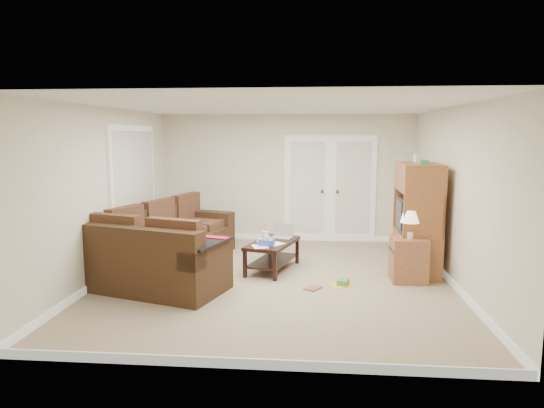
# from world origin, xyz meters

# --- Properties ---
(floor) EXTENTS (5.50, 5.50, 0.00)m
(floor) POSITION_xyz_m (0.00, 0.00, 0.00)
(floor) COLOR tan
(floor) RESTS_ON ground
(ceiling) EXTENTS (5.00, 5.50, 0.02)m
(ceiling) POSITION_xyz_m (0.00, 0.00, 2.50)
(ceiling) COLOR white
(ceiling) RESTS_ON wall_back
(wall_left) EXTENTS (0.02, 5.50, 2.50)m
(wall_left) POSITION_xyz_m (-2.50, 0.00, 1.25)
(wall_left) COLOR silver
(wall_left) RESTS_ON floor
(wall_right) EXTENTS (0.02, 5.50, 2.50)m
(wall_right) POSITION_xyz_m (2.50, 0.00, 1.25)
(wall_right) COLOR silver
(wall_right) RESTS_ON floor
(wall_back) EXTENTS (5.00, 0.02, 2.50)m
(wall_back) POSITION_xyz_m (0.00, 2.75, 1.25)
(wall_back) COLOR silver
(wall_back) RESTS_ON floor
(wall_front) EXTENTS (5.00, 0.02, 2.50)m
(wall_front) POSITION_xyz_m (0.00, -2.75, 1.25)
(wall_front) COLOR silver
(wall_front) RESTS_ON floor
(baseboards) EXTENTS (5.00, 5.50, 0.10)m
(baseboards) POSITION_xyz_m (0.00, 0.00, 0.05)
(baseboards) COLOR white
(baseboards) RESTS_ON floor
(french_doors) EXTENTS (1.80, 0.05, 2.13)m
(french_doors) POSITION_xyz_m (0.85, 2.71, 1.04)
(french_doors) COLOR white
(french_doors) RESTS_ON floor
(window_left) EXTENTS (0.05, 1.92, 1.42)m
(window_left) POSITION_xyz_m (-2.46, 1.00, 1.55)
(window_left) COLOR white
(window_left) RESTS_ON wall_left
(sectional_sofa) EXTENTS (2.21, 3.48, 0.94)m
(sectional_sofa) POSITION_xyz_m (-1.72, 0.19, 0.37)
(sectional_sofa) COLOR #3C2717
(sectional_sofa) RESTS_ON floor
(coffee_table) EXTENTS (0.85, 1.23, 0.76)m
(coffee_table) POSITION_xyz_m (-0.09, 0.52, 0.25)
(coffee_table) COLOR black
(coffee_table) RESTS_ON floor
(tv_armoire) EXTENTS (0.60, 1.06, 1.81)m
(tv_armoire) POSITION_xyz_m (2.11, 0.57, 0.85)
(tv_armoire) COLOR brown
(tv_armoire) RESTS_ON floor
(side_cabinet) EXTENTS (0.50, 0.50, 1.04)m
(side_cabinet) POSITION_xyz_m (1.91, 0.11, 0.37)
(side_cabinet) COLOR #965B37
(side_cabinet) RESTS_ON floor
(space_heater) EXTENTS (0.14, 0.13, 0.29)m
(space_heater) POSITION_xyz_m (2.09, 2.17, 0.14)
(space_heater) COLOR silver
(space_heater) RESTS_ON floor
(floor_magazine) EXTENTS (0.37, 0.34, 0.01)m
(floor_magazine) POSITION_xyz_m (0.92, -0.20, 0.00)
(floor_magazine) COLOR gold
(floor_magazine) RESTS_ON floor
(floor_greenbox) EXTENTS (0.19, 0.22, 0.08)m
(floor_greenbox) POSITION_xyz_m (0.97, -0.15, 0.04)
(floor_greenbox) COLOR #439444
(floor_greenbox) RESTS_ON floor
(floor_book) EXTENTS (0.27, 0.29, 0.02)m
(floor_book) POSITION_xyz_m (0.47, -0.33, 0.01)
(floor_book) COLOR brown
(floor_book) RESTS_ON floor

